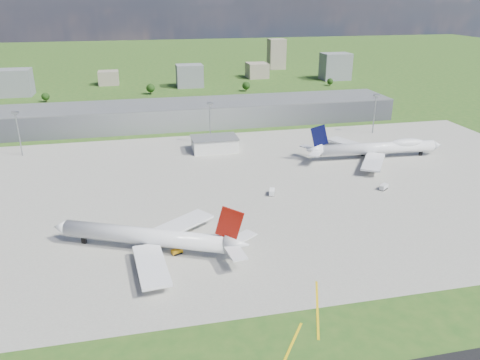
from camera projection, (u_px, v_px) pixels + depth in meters
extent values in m
plane|color=#29551A|center=(188.00, 130.00, 321.84)|extent=(1400.00, 1400.00, 0.00)
cube|color=gray|center=(235.00, 189.00, 224.00)|extent=(360.00, 190.00, 0.08)
cube|color=slate|center=(185.00, 114.00, 332.68)|extent=(300.00, 42.00, 15.00)
cube|color=silver|center=(214.00, 144.00, 276.98)|extent=(26.00, 16.00, 8.00)
cylinder|color=gray|center=(19.00, 135.00, 265.51)|extent=(0.70, 0.70, 25.00)
cube|color=gray|center=(15.00, 113.00, 260.78)|extent=(3.50, 2.00, 1.20)
cylinder|color=gray|center=(210.00, 124.00, 287.45)|extent=(0.70, 0.70, 25.00)
cube|color=gray|center=(210.00, 103.00, 282.72)|extent=(3.50, 2.00, 1.20)
cylinder|color=gray|center=(374.00, 115.00, 309.40)|extent=(0.70, 0.70, 25.00)
cube|color=gray|center=(376.00, 96.00, 304.67)|extent=(3.50, 2.00, 1.20)
cylinder|color=white|center=(143.00, 236.00, 168.27)|extent=(57.93, 30.76, 6.28)
cone|color=white|center=(61.00, 227.00, 174.61)|extent=(7.36, 7.88, 6.28)
cone|color=white|center=(237.00, 244.00, 161.31)|extent=(10.22, 9.18, 6.28)
cube|color=#8A0807|center=(138.00, 240.00, 169.39)|extent=(46.44, 22.88, 1.36)
cube|color=white|center=(151.00, 265.00, 153.68)|extent=(12.06, 28.02, 0.94)
cube|color=white|center=(181.00, 224.00, 180.82)|extent=(27.62, 23.53, 0.94)
cube|color=#910F07|center=(230.00, 224.00, 159.03)|extent=(9.72, 4.78, 12.65)
cylinder|color=#38383D|center=(149.00, 263.00, 158.48)|extent=(6.63, 5.43, 3.35)
cylinder|color=#38383D|center=(171.00, 233.00, 178.47)|extent=(6.63, 5.43, 3.35)
cube|color=black|center=(156.00, 255.00, 164.42)|extent=(2.04, 1.84, 2.62)
cube|color=black|center=(165.00, 242.00, 172.99)|extent=(2.04, 1.84, 2.62)
cube|color=black|center=(84.00, 240.00, 174.54)|extent=(2.04, 1.84, 2.62)
cylinder|color=white|center=(378.00, 148.00, 264.01)|extent=(66.69, 10.52, 6.64)
cone|color=white|center=(436.00, 145.00, 269.25)|extent=(5.74, 6.94, 6.64)
cone|color=white|center=(314.00, 150.00, 258.21)|extent=(8.94, 7.13, 6.64)
cube|color=navy|center=(381.00, 151.00, 265.08)|extent=(54.53, 5.90, 1.39)
ellipsoid|color=white|center=(407.00, 143.00, 265.79)|extent=(21.61, 7.87, 5.98)
cube|color=white|center=(350.00, 144.00, 278.24)|extent=(22.02, 31.04, 0.96)
cube|color=white|center=(373.00, 162.00, 248.39)|extent=(24.49, 30.27, 0.96)
cube|color=black|center=(319.00, 136.00, 255.71)|extent=(10.68, 1.16, 12.94)
cylinder|color=#38383D|center=(361.00, 150.00, 273.50)|extent=(6.08, 3.77, 3.43)
cylinder|color=#38383D|center=(344.00, 145.00, 282.43)|extent=(6.08, 3.77, 3.43)
cylinder|color=#38383D|center=(375.00, 161.00, 255.81)|extent=(6.08, 3.77, 3.43)
cylinder|color=#38383D|center=(372.00, 168.00, 245.08)|extent=(6.08, 3.77, 3.43)
cube|color=black|center=(363.00, 154.00, 269.17)|extent=(1.79, 1.38, 2.68)
cube|color=black|center=(370.00, 159.00, 260.33)|extent=(1.79, 1.38, 2.68)
cube|color=black|center=(421.00, 153.00, 269.60)|extent=(1.79, 1.38, 2.68)
cube|color=orange|center=(177.00, 251.00, 167.26)|extent=(4.29, 3.32, 1.51)
cube|color=black|center=(177.00, 253.00, 167.54)|extent=(3.79, 3.22, 0.70)
cube|color=white|center=(272.00, 192.00, 216.67)|extent=(3.84, 5.64, 2.28)
cube|color=black|center=(272.00, 194.00, 217.09)|extent=(3.69, 4.94, 0.70)
cube|color=silver|center=(384.00, 187.00, 222.46)|extent=(5.44, 4.85, 2.23)
cube|color=black|center=(383.00, 189.00, 222.87)|extent=(4.90, 4.50, 0.70)
cube|color=slate|center=(16.00, 83.00, 425.60)|extent=(28.00, 22.00, 24.00)
cube|color=gray|center=(109.00, 78.00, 479.71)|extent=(20.00, 18.00, 14.00)
cube|color=slate|center=(190.00, 76.00, 466.97)|extent=(26.00, 20.00, 22.00)
cube|color=gray|center=(257.00, 70.00, 520.34)|extent=(22.00, 24.00, 16.00)
cube|color=slate|center=(335.00, 66.00, 506.86)|extent=(30.00, 22.00, 28.00)
cube|color=gray|center=(276.00, 54.00, 579.07)|extent=(20.00, 18.00, 36.00)
cylinder|color=#382314|center=(46.00, 100.00, 403.71)|extent=(0.70, 0.70, 3.00)
sphere|color=black|center=(45.00, 97.00, 402.46)|extent=(6.75, 6.75, 6.75)
cylinder|color=#382314|center=(151.00, 92.00, 435.16)|extent=(0.70, 0.70, 3.60)
sphere|color=black|center=(151.00, 88.00, 433.67)|extent=(8.10, 8.10, 8.10)
cylinder|color=#382314|center=(246.00, 90.00, 448.62)|extent=(0.70, 0.70, 3.40)
sphere|color=black|center=(246.00, 86.00, 447.20)|extent=(7.65, 7.65, 7.65)
cylinder|color=#382314|center=(330.00, 84.00, 475.76)|extent=(0.70, 0.70, 2.80)
sphere|color=black|center=(330.00, 81.00, 474.60)|extent=(6.30, 6.30, 6.30)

